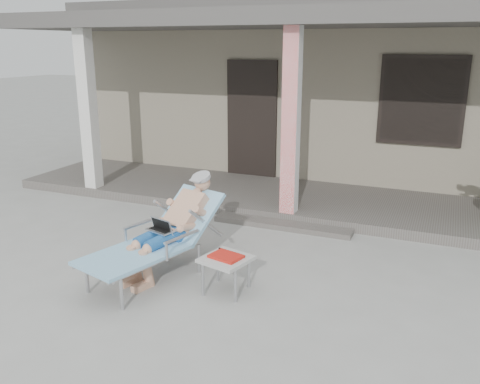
% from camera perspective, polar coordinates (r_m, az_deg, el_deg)
% --- Properties ---
extents(ground, '(60.00, 60.00, 0.00)m').
position_cam_1_polar(ground, '(5.70, -1.15, -9.96)').
color(ground, '#9E9E99').
rests_on(ground, ground).
extents(house, '(10.40, 5.40, 3.30)m').
position_cam_1_polar(house, '(11.39, 12.38, 11.64)').
color(house, gray).
rests_on(house, ground).
extents(porch_deck, '(10.00, 2.00, 0.15)m').
position_cam_1_polar(porch_deck, '(8.31, 7.21, -0.94)').
color(porch_deck, '#605B56').
rests_on(porch_deck, ground).
extents(porch_overhang, '(10.00, 2.30, 2.85)m').
position_cam_1_polar(porch_overhang, '(7.90, 7.83, 18.11)').
color(porch_overhang, silver).
rests_on(porch_overhang, porch_deck).
extents(porch_step, '(2.00, 0.30, 0.07)m').
position_cam_1_polar(porch_step, '(7.28, 4.74, -3.70)').
color(porch_step, '#605B56').
rests_on(porch_step, ground).
extents(lounger, '(1.11, 1.83, 1.15)m').
position_cam_1_polar(lounger, '(5.68, -8.59, -2.48)').
color(lounger, '#B7B7BC').
rests_on(lounger, ground).
extents(side_table, '(0.56, 0.56, 0.41)m').
position_cam_1_polar(side_table, '(5.34, -1.57, -7.73)').
color(side_table, '#AFAFAA').
rests_on(side_table, ground).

